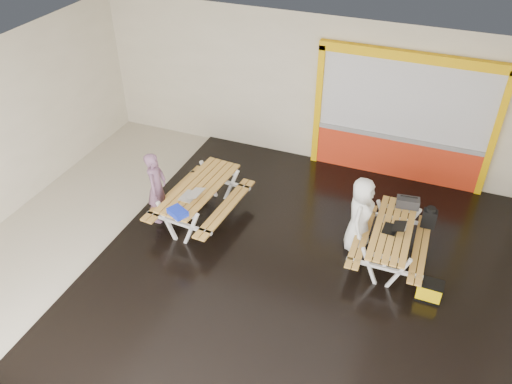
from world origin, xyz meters
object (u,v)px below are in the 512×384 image
at_px(laptop_left, 191,195).
at_px(person_left, 157,187).
at_px(backpack, 429,217).
at_px(fluke_bag, 429,291).
at_px(picnic_table_left, 200,194).
at_px(toolbox, 408,203).
at_px(dark_case, 366,251).
at_px(picnic_table_right, 392,236).
at_px(laptop_right, 393,228).
at_px(blue_pouch, 178,212).
at_px(person_right, 360,215).

bearing_deg(laptop_left, person_left, 179.39).
bearing_deg(backpack, laptop_left, -164.04).
bearing_deg(fluke_bag, backpack, 99.86).
relative_size(picnic_table_left, backpack, 5.07).
bearing_deg(person_left, toolbox, -84.01).
height_order(toolbox, dark_case, toolbox).
xyz_separation_m(picnic_table_left, toolbox, (3.92, 0.94, 0.22)).
bearing_deg(picnic_table_right, laptop_right, -89.93).
height_order(toolbox, fluke_bag, toolbox).
xyz_separation_m(picnic_table_left, fluke_bag, (4.61, -0.56, -0.42)).
relative_size(person_left, toolbox, 3.40).
distance_m(person_left, blue_pouch, 0.97).
relative_size(picnic_table_left, toolbox, 4.96).
bearing_deg(toolbox, picnic_table_right, -100.14).
height_order(person_right, dark_case, person_right).
xyz_separation_m(person_right, laptop_right, (0.63, -0.17, 0.01)).
height_order(person_right, laptop_right, person_right).
bearing_deg(toolbox, blue_pouch, -154.00).
relative_size(person_left, person_right, 0.98).
bearing_deg(dark_case, person_left, -172.71).
height_order(toolbox, backpack, toolbox).
bearing_deg(laptop_left, picnic_table_left, 93.76).
distance_m(laptop_left, fluke_bag, 4.63).
bearing_deg(person_right, laptop_right, -104.43).
distance_m(picnic_table_right, laptop_right, 0.24).
bearing_deg(laptop_left, fluke_bag, -2.15).
height_order(laptop_right, toolbox, toolbox).
distance_m(dark_case, fluke_bag, 1.41).
bearing_deg(laptop_right, backpack, 51.00).
height_order(picnic_table_left, person_left, person_left).
bearing_deg(blue_pouch, dark_case, 18.17).
distance_m(person_right, fluke_bag, 1.79).
relative_size(blue_pouch, backpack, 0.82).
height_order(backpack, fluke_bag, backpack).
bearing_deg(fluke_bag, laptop_left, 177.85).
xyz_separation_m(picnic_table_right, fluke_bag, (0.82, -0.75, -0.36)).
bearing_deg(dark_case, laptop_right, -0.06).
height_order(laptop_right, dark_case, laptop_right).
distance_m(person_left, laptop_right, 4.56).
bearing_deg(blue_pouch, person_left, 143.71).
xyz_separation_m(person_right, dark_case, (0.23, -0.17, -0.68)).
bearing_deg(blue_pouch, fluke_bag, 4.90).
bearing_deg(picnic_table_right, picnic_table_left, -177.10).
height_order(picnic_table_right, blue_pouch, blue_pouch).
relative_size(picnic_table_left, dark_case, 5.37).
distance_m(laptop_left, laptop_right, 3.80).
bearing_deg(picnic_table_left, laptop_left, -86.24).
distance_m(blue_pouch, backpack, 4.69).
bearing_deg(dark_case, fluke_bag, -30.17).
relative_size(picnic_table_right, toolbox, 4.35).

